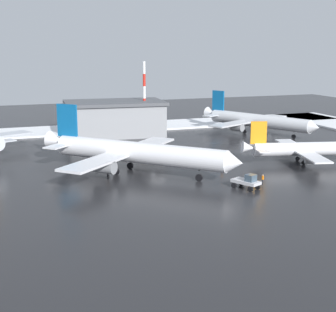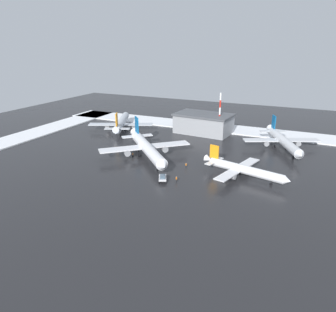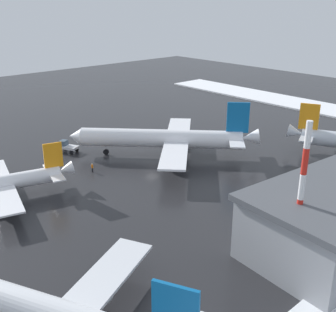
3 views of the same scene
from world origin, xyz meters
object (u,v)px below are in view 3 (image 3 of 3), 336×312
object	(u,v)px
pushback_tug	(67,146)
ground_crew_mid_apron	(92,167)
airplane_far_rear	(165,139)
ground_crew_beside_wing	(54,153)
ground_crew_near_tug	(180,145)
antenna_mast	(300,199)

from	to	relation	value
pushback_tug	ground_crew_mid_apron	world-z (taller)	pushback_tug
airplane_far_rear	ground_crew_mid_apron	distance (m)	16.60
airplane_far_rear	ground_crew_beside_wing	size ratio (longest dim) A/B	18.47
ground_crew_near_tug	ground_crew_mid_apron	bearing A→B (deg)	-141.25
pushback_tug	ground_crew_beside_wing	world-z (taller)	pushback_tug
pushback_tug	ground_crew_mid_apron	bearing A→B (deg)	146.00
antenna_mast	airplane_far_rear	bearing A→B (deg)	69.92
ground_crew_mid_apron	airplane_far_rear	bearing A→B (deg)	158.47
ground_crew_beside_wing	antenna_mast	size ratio (longest dim) A/B	0.09
ground_crew_near_tug	pushback_tug	bearing A→B (deg)	-174.58
airplane_far_rear	ground_crew_near_tug	distance (m)	6.04
airplane_far_rear	ground_crew_near_tug	world-z (taller)	airplane_far_rear
pushback_tug	ground_crew_near_tug	bearing A→B (deg)	-153.71
airplane_far_rear	antenna_mast	distance (m)	42.48
airplane_far_rear	ground_crew_near_tug	xyz separation A→B (m)	(5.18, 1.05, -2.92)
antenna_mast	pushback_tug	bearing A→B (deg)	89.52
ground_crew_beside_wing	antenna_mast	distance (m)	55.07
antenna_mast	ground_crew_mid_apron	bearing A→B (deg)	92.15
airplane_far_rear	ground_crew_beside_wing	bearing A→B (deg)	6.77
ground_crew_near_tug	ground_crew_beside_wing	world-z (taller)	same
ground_crew_mid_apron	ground_crew_beside_wing	world-z (taller)	same
airplane_far_rear	pushback_tug	bearing A→B (deg)	-2.84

